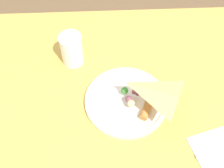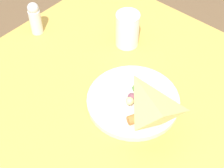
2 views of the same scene
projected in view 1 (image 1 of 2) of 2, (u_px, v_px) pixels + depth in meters
The scene contains 3 objects.
dining_table at pixel (147, 112), 0.96m from camera, with size 1.14×0.80×0.76m.
plate_pizza at pixel (126, 100), 0.84m from camera, with size 0.25×0.25×0.05m.
milk_glass at pixel (72, 51), 0.91m from camera, with size 0.07×0.07×0.11m.
Camera 1 is at (0.14, 0.47, 1.49)m, focal length 45.00 mm.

